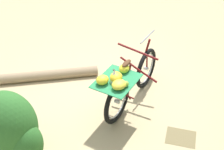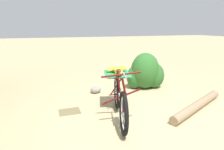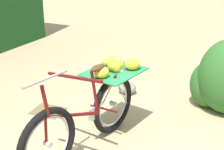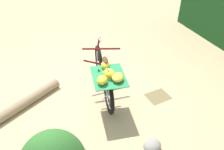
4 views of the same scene
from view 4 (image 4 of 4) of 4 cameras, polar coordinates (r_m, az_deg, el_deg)
The scene contains 5 objects.
ground_plane at distance 4.65m, azimuth -5.41°, elevation -4.62°, with size 60.00×60.00×0.00m, color tan.
bicycle at distance 4.26m, azimuth -1.84°, elevation -0.18°, with size 0.88×1.79×1.03m.
fallen_log at distance 4.53m, azimuth -23.74°, elevation -8.12°, with size 0.18×0.18×2.09m, color #937A5B.
path_stone at distance 3.72m, azimuth 9.99°, elevation -17.01°, with size 0.29×0.24×0.18m, color gray.
leaf_litter_patch at distance 4.65m, azimuth 11.40°, elevation -5.25°, with size 0.44×0.36×0.01m, color olive.
Camera 4 is at (-1.19, -3.31, 3.05)m, focal length 36.66 mm.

